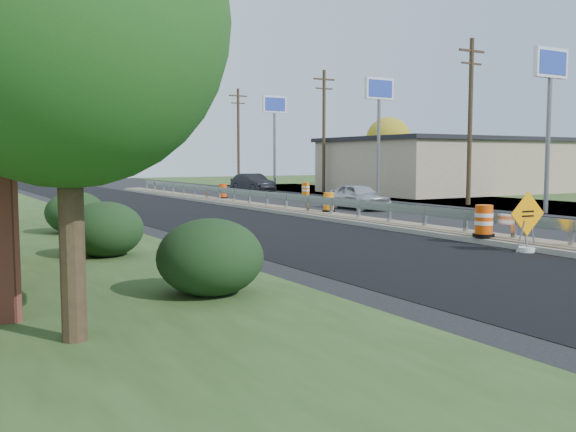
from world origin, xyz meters
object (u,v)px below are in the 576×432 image
barrel_median_near (484,221)px  barrel_shoulder_far (250,185)px  barrel_shoulder_mid (306,190)px  car_dark_mid (253,183)px  barrel_median_mid (329,203)px  barrel_median_far (223,191)px  car_silver (359,196)px  caution_sign (527,237)px

barrel_median_near → barrel_shoulder_far: (9.08, 34.10, -0.24)m
barrel_median_near → barrel_shoulder_mid: barrel_median_near is taller
barrel_shoulder_far → car_dark_mid: size_ratio=0.21×
barrel_median_mid → car_dark_mid: size_ratio=0.19×
barrel_median_far → barrel_shoulder_mid: barrel_median_far is taller
barrel_median_mid → car_silver: 4.70m
barrel_median_near → barrel_median_far: size_ratio=1.12×
barrel_median_mid → barrel_median_far: 11.67m
barrel_shoulder_mid → car_silver: 11.90m
barrel_median_mid → barrel_median_near: bearing=-96.1°
barrel_median_near → barrel_shoulder_far: 35.29m
barrel_median_far → barrel_shoulder_far: bearing=56.6°
barrel_median_near → caution_sign: bearing=-100.3°
car_silver → car_dark_mid: (2.65, 17.43, 0.07)m
barrel_median_far → car_dark_mid: 10.70m
caution_sign → car_silver: (5.25, 15.02, 0.24)m
caution_sign → barrel_shoulder_mid: caution_sign is taller
barrel_median_mid → barrel_shoulder_mid: (7.51, 14.08, -0.18)m
barrel_shoulder_mid → barrel_median_far: bearing=-162.2°
barrel_median_mid → barrel_median_far: size_ratio=0.99×
barrel_median_near → barrel_median_far: bearing=87.1°
barrel_median_near → car_silver: car_silver is taller
barrel_median_near → barrel_median_mid: 10.38m
caution_sign → barrel_shoulder_far: size_ratio=1.78×
barrel_median_far → barrel_shoulder_far: 14.51m
caution_sign → barrel_median_near: 1.98m
caution_sign → barrel_median_far: (1.45, 23.91, 0.21)m
car_dark_mid → barrel_shoulder_mid: bearing=-83.5°
barrel_median_near → barrel_shoulder_mid: 25.87m
barrel_shoulder_far → caution_sign: bearing=-104.7°
caution_sign → barrel_median_near: caution_sign is taller
barrel_shoulder_mid → car_dark_mid: (-1.06, 6.12, 0.28)m
caution_sign → barrel_shoulder_far: (9.43, 36.02, 0.03)m
barrel_median_mid → barrel_shoulder_far: 25.08m
caution_sign → car_silver: bearing=75.1°
barrel_median_far → car_dark_mid: (6.45, 8.53, 0.10)m
barrel_median_mid → barrel_shoulder_mid: bearing=61.9°
car_silver → barrel_shoulder_mid: bearing=72.3°
barrel_median_mid → barrel_shoulder_far: size_ratio=0.90×
barrel_shoulder_far → car_silver: bearing=-101.3°
barrel_shoulder_far → barrel_median_far: bearing=-123.4°
caution_sign → barrel_median_near: bearing=84.1°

